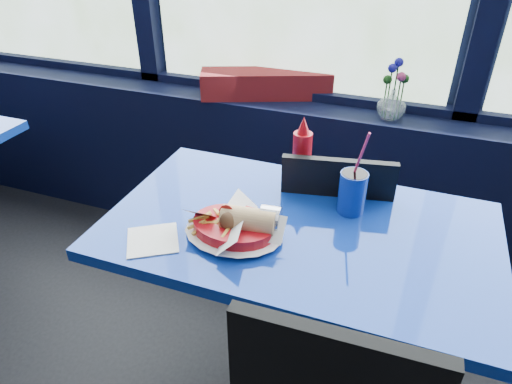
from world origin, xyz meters
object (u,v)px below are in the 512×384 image
chair_near_back (342,233)px  flower_vase (392,101)px  soda_cup (352,192)px  food_basket (236,226)px  planter_box (266,84)px  ketchup_bottle (302,154)px  near_table (296,269)px

chair_near_back → flower_vase: 0.64m
soda_cup → food_basket: bearing=-140.2°
flower_vase → planter_box: bearing=173.2°
chair_near_back → ketchup_bottle: ketchup_bottle is taller
chair_near_back → planter_box: planter_box is taller
planter_box → ketchup_bottle: 0.73m
chair_near_back → planter_box: bearing=-59.2°
near_table → food_basket: size_ratio=3.76×
planter_box → soda_cup: 0.95m
chair_near_back → flower_vase: (0.08, 0.51, 0.37)m
food_basket → flower_vase: bearing=88.7°
planter_box → flower_vase: flower_vase is taller
planter_box → flower_vase: bearing=-28.1°
flower_vase → chair_near_back: bearing=-99.0°
near_table → planter_box: size_ratio=1.92×
chair_near_back → ketchup_bottle: 0.39m
flower_vase → ketchup_bottle: flower_vase is taller
food_basket → ketchup_bottle: 0.40m
planter_box → food_basket: size_ratio=1.96×
chair_near_back → soda_cup: bearing=90.9°
ketchup_bottle → soda_cup: size_ratio=0.84×
planter_box → soda_cup: soda_cup is taller
chair_near_back → planter_box: (-0.52, 0.58, 0.35)m
flower_vase → ketchup_bottle: 0.62m
near_table → flower_vase: size_ratio=4.62×
near_table → flower_vase: 0.91m
flower_vase → soda_cup: 0.70m
soda_cup → near_table: bearing=-135.4°
near_table → flower_vase: bearing=78.1°
planter_box → ketchup_bottle: size_ratio=2.51×
chair_near_back → food_basket: 0.58m
chair_near_back → near_table: bearing=62.8°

